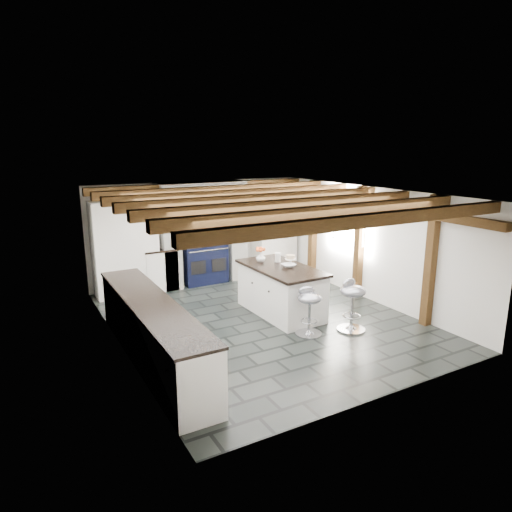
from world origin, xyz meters
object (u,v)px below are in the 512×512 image
range_cooker (204,263)px  bar_stool_far (309,306)px  bar_stool_near (352,299)px  kitchen_island (281,289)px

range_cooker → bar_stool_far: range_cooker is taller
bar_stool_near → kitchen_island: bearing=105.3°
kitchen_island → bar_stool_near: bearing=-65.7°
bar_stool_near → bar_stool_far: (-0.74, 0.20, -0.05)m
range_cooker → bar_stool_far: size_ratio=1.21×
range_cooker → bar_stool_near: size_ratio=1.11×
bar_stool_near → range_cooker: bearing=95.8°
range_cooker → bar_stool_near: range_cooker is taller
bar_stool_far → range_cooker: bearing=110.8°
kitchen_island → bar_stool_far: size_ratio=2.24×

